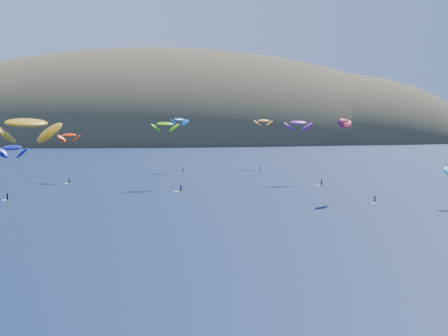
% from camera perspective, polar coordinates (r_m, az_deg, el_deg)
% --- Properties ---
extents(ground, '(2800.00, 2800.00, 0.00)m').
position_cam_1_polar(ground, '(76.35, 15.29, -11.15)').
color(ground, black).
rests_on(ground, ground).
extents(island, '(730.00, 300.00, 210.00)m').
position_cam_1_polar(island, '(633.60, -3.49, 1.47)').
color(island, '#3D3526').
rests_on(island, ground).
extents(kitesurfer_1, '(8.73, 11.44, 17.81)m').
position_cam_1_polar(kitesurfer_1, '(214.62, -13.99, 2.93)').
color(kitesurfer_1, '#9AD217').
rests_on(kitesurfer_1, ground).
extents(kitesurfer_2, '(12.28, 14.57, 22.98)m').
position_cam_1_polar(kitesurfer_2, '(109.63, -17.62, 3.94)').
color(kitesurfer_2, '#9AD217').
rests_on(kitesurfer_2, ground).
extents(kitesurfer_3, '(8.43, 14.13, 21.62)m').
position_cam_1_polar(kitesurfer_3, '(189.07, -5.40, 4.01)').
color(kitesurfer_3, '#9AD217').
rests_on(kitesurfer_3, ground).
extents(kitesurfer_4, '(8.96, 8.81, 23.22)m').
position_cam_1_polar(kitesurfer_4, '(250.07, -4.09, 4.44)').
color(kitesurfer_4, '#9AD217').
rests_on(kitesurfer_4, ground).
extents(kitesurfer_6, '(10.83, 10.43, 22.20)m').
position_cam_1_polar(kitesurfer_6, '(203.24, 6.80, 4.14)').
color(kitesurfer_6, '#9AD217').
rests_on(kitesurfer_6, ground).
extents(kitesurfer_9, '(10.51, 8.97, 22.36)m').
position_cam_1_polar(kitesurfer_9, '(159.31, 10.96, 4.29)').
color(kitesurfer_9, '#9AD217').
rests_on(kitesurfer_9, ground).
extents(kitesurfer_10, '(10.22, 13.88, 15.75)m').
position_cam_1_polar(kitesurfer_10, '(176.23, -18.82, 1.77)').
color(kitesurfer_10, '#9AD217').
rests_on(kitesurfer_10, ground).
extents(kitesurfer_11, '(8.60, 12.99, 22.61)m').
position_cam_1_polar(kitesurfer_11, '(268.60, 3.62, 4.34)').
color(kitesurfer_11, '#9AD217').
rests_on(kitesurfer_11, ground).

